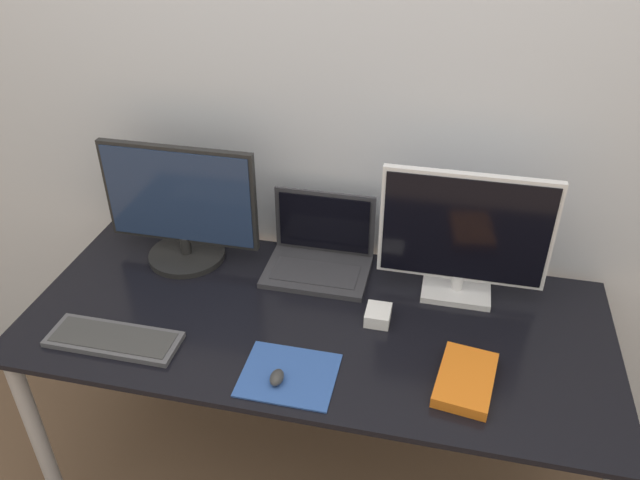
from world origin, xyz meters
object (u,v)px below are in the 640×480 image
Objects in this scene: laptop at (320,251)px; keyboard at (114,339)px; mouse at (277,377)px; power_brick at (378,315)px; book at (466,379)px; monitor_right at (464,236)px; monitor_left at (181,208)px.

laptop reaches higher than keyboard.
power_brick reaches higher than mouse.
monitor_right is at bearing 95.88° from book.
monitor_right is 0.69m from mouse.
mouse is at bearing -5.85° from keyboard.
laptop is at bearing 5.81° from monitor_left.
monitor_left is at bearing -174.19° from laptop.
mouse is (0.01, -0.54, -0.04)m from laptop.
book is (0.04, -0.39, -0.19)m from monitor_right.
laptop is at bearing 134.54° from power_brick.
keyboard is 1.58× the size of book.
book is (0.93, -0.39, -0.17)m from monitor_left.
laptop is 0.89× the size of keyboard.
mouse is 0.38m from power_brick.
monitor_left is at bearing 157.56° from book.
laptop is 0.54m from mouse.
monitor_right reaches higher than laptop.
monitor_left is 0.69m from mouse.
keyboard is (-0.49, -0.49, -0.05)m from laptop.
monitor_left is 1.03m from book.
power_brick is at bearing 19.69° from keyboard.
monitor_left is 0.47m from laptop.
power_brick is (-0.26, 0.20, 0.00)m from book.
book reaches higher than keyboard.
mouse is at bearing -167.73° from book.
power_brick is at bearing -15.27° from monitor_left.
mouse is at bearing -125.81° from power_brick.
monitor_left is 0.72m from power_brick.
laptop is 0.33m from power_brick.
book is (0.97, 0.05, 0.01)m from keyboard.
monitor_left is 1.02× the size of monitor_right.
monitor_left is 0.48m from keyboard.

